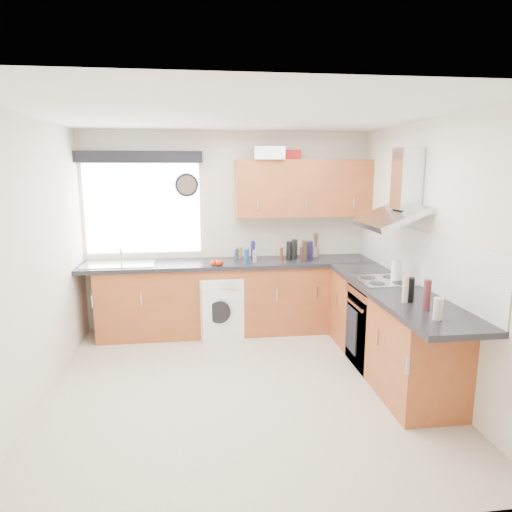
{
  "coord_description": "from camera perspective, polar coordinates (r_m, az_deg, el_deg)",
  "views": [
    {
      "loc": [
        -0.39,
        -4.02,
        2.07
      ],
      "look_at": [
        0.25,
        0.85,
        1.1
      ],
      "focal_mm": 32.0,
      "sensor_mm": 36.0,
      "label": 1
    }
  ],
  "objects": [
    {
      "name": "ground_plane",
      "position": [
        4.54,
        -1.81,
        -15.96
      ],
      "size": [
        3.6,
        3.6,
        0.0
      ],
      "primitive_type": "plane",
      "color": "beige"
    },
    {
      "name": "ceiling",
      "position": [
        4.06,
        -2.03,
        17.23
      ],
      "size": [
        3.6,
        3.6,
        0.02
      ],
      "primitive_type": "cube",
      "color": "white",
      "rests_on": "wall_back"
    },
    {
      "name": "wall_back",
      "position": [
        5.89,
        -3.61,
        3.14
      ],
      "size": [
        3.6,
        0.02,
        2.5
      ],
      "primitive_type": "cube",
      "color": "silver",
      "rests_on": "ground_plane"
    },
    {
      "name": "wall_front",
      "position": [
        2.4,
        2.3,
        -8.82
      ],
      "size": [
        3.6,
        0.02,
        2.5
      ],
      "primitive_type": "cube",
      "color": "silver",
      "rests_on": "ground_plane"
    },
    {
      "name": "wall_left",
      "position": [
        4.34,
        -26.28,
        -0.89
      ],
      "size": [
        0.02,
        3.6,
        2.5
      ],
      "primitive_type": "cube",
      "color": "silver",
      "rests_on": "ground_plane"
    },
    {
      "name": "wall_right",
      "position": [
        4.65,
        20.74,
        0.28
      ],
      "size": [
        0.02,
        3.6,
        2.5
      ],
      "primitive_type": "cube",
      "color": "silver",
      "rests_on": "ground_plane"
    },
    {
      "name": "window",
      "position": [
        5.87,
        -13.97,
        5.76
      ],
      "size": [
        1.4,
        0.02,
        1.1
      ],
      "primitive_type": "cube",
      "color": "white",
      "rests_on": "wall_back"
    },
    {
      "name": "window_blind",
      "position": [
        5.76,
        -14.37,
        11.92
      ],
      "size": [
        1.5,
        0.18,
        0.14
      ],
      "primitive_type": "cube",
      "color": "black",
      "rests_on": "wall_back"
    },
    {
      "name": "splashback",
      "position": [
        4.92,
        18.95,
        0.13
      ],
      "size": [
        0.01,
        3.0,
        0.54
      ],
      "primitive_type": "cube",
      "color": "white",
      "rests_on": "wall_right"
    },
    {
      "name": "base_cab_back",
      "position": [
        5.78,
        -4.31,
        -5.36
      ],
      "size": [
        3.0,
        0.58,
        0.86
      ],
      "primitive_type": "cube",
      "color": "brown",
      "rests_on": "ground_plane"
    },
    {
      "name": "base_cab_corner",
      "position": [
        6.06,
        11.02,
        -4.74
      ],
      "size": [
        0.6,
        0.6,
        0.86
      ],
      "primitive_type": "cube",
      "color": "brown",
      "rests_on": "ground_plane"
    },
    {
      "name": "base_cab_right",
      "position": [
        4.87,
        16.18,
        -8.98
      ],
      "size": [
        0.58,
        2.1,
        0.86
      ],
      "primitive_type": "cube",
      "color": "brown",
      "rests_on": "ground_plane"
    },
    {
      "name": "worktop_back",
      "position": [
        5.66,
        -3.36,
        -0.93
      ],
      "size": [
        3.6,
        0.62,
        0.05
      ],
      "primitive_type": "cube",
      "color": "black",
      "rests_on": "base_cab_back"
    },
    {
      "name": "worktop_right",
      "position": [
        4.6,
        17.11,
        -4.27
      ],
      "size": [
        0.62,
        2.42,
        0.05
      ],
      "primitive_type": "cube",
      "color": "black",
      "rests_on": "base_cab_right"
    },
    {
      "name": "sink",
      "position": [
        5.71,
        -16.79,
        -0.62
      ],
      "size": [
        0.84,
        0.46,
        0.1
      ],
      "primitive_type": null,
      "color": "silver",
      "rests_on": "worktop_back"
    },
    {
      "name": "oven",
      "position": [
        5.0,
        15.38,
        -8.48
      ],
      "size": [
        0.56,
        0.58,
        0.85
      ],
      "primitive_type": "cube",
      "color": "black",
      "rests_on": "ground_plane"
    },
    {
      "name": "hob_plate",
      "position": [
        4.86,
        15.68,
        -3.0
      ],
      "size": [
        0.52,
        0.52,
        0.01
      ],
      "primitive_type": "cube",
      "color": "silver",
      "rests_on": "worktop_right"
    },
    {
      "name": "extractor_hood",
      "position": [
        4.77,
        17.34,
        7.06
      ],
      "size": [
        0.52,
        0.78,
        0.66
      ],
      "primitive_type": null,
      "color": "silver",
      "rests_on": "wall_right"
    },
    {
      "name": "upper_cabinets",
      "position": [
        5.81,
        5.93,
        8.44
      ],
      "size": [
        1.7,
        0.35,
        0.7
      ],
      "primitive_type": "cube",
      "color": "brown",
      "rests_on": "wall_back"
    },
    {
      "name": "washing_machine",
      "position": [
        5.69,
        -4.75,
        -6.21
      ],
      "size": [
        0.61,
        0.59,
        0.75
      ],
      "primitive_type": "cube",
      "rotation": [
        0.0,
        0.0,
        0.22
      ],
      "color": "white",
      "rests_on": "ground_plane"
    },
    {
      "name": "wall_clock",
      "position": [
        5.79,
        -8.66,
        8.76
      ],
      "size": [
        0.29,
        0.04,
        0.29
      ],
      "primitive_type": "cylinder",
      "rotation": [
        1.57,
        0.0,
        0.0
      ],
      "color": "black",
      "rests_on": "wall_back"
    },
    {
      "name": "casserole",
      "position": [
        5.62,
        1.77,
        12.75
      ],
      "size": [
        0.4,
        0.32,
        0.15
      ],
      "primitive_type": "cube",
      "rotation": [
        0.0,
        0.0,
        -0.18
      ],
      "color": "white",
      "rests_on": "upper_cabinets"
    },
    {
      "name": "storage_box",
      "position": [
        5.86,
        4.28,
        12.5
      ],
      "size": [
        0.29,
        0.26,
        0.12
      ],
      "primitive_type": "cube",
      "rotation": [
        0.0,
        0.0,
        -0.15
      ],
      "color": "#A71D1A",
      "rests_on": "upper_cabinets"
    },
    {
      "name": "utensil_pot",
      "position": [
        6.03,
        7.46,
        0.58
      ],
      "size": [
        0.1,
        0.1,
        0.13
      ],
      "primitive_type": "cylinder",
      "rotation": [
        0.0,
        0.0,
        0.1
      ],
      "color": "gray",
      "rests_on": "worktop_back"
    },
    {
      "name": "kitchen_roll",
      "position": [
        4.87,
        17.12,
        -1.79
      ],
      "size": [
        0.11,
        0.11,
        0.22
      ],
      "primitive_type": "cylinder",
      "rotation": [
        0.0,
        0.0,
        -0.04
      ],
      "color": "white",
      "rests_on": "worktop_right"
    },
    {
      "name": "tomato_cluster",
      "position": [
        5.45,
        -4.93,
        -0.83
      ],
      "size": [
        0.17,
        0.17,
        0.06
      ],
      "primitive_type": null,
      "rotation": [
        0.0,
        0.0,
        -0.3
      ],
      "color": "#B21E05",
      "rests_on": "worktop_back"
    },
    {
      "name": "jar_0",
      "position": [
        5.81,
        -0.39,
        0.78
      ],
      "size": [
        0.05,
        0.05,
        0.23
      ],
      "primitive_type": "cylinder",
      "color": "navy",
      "rests_on": "worktop_back"
    },
    {
      "name": "jar_1",
      "position": [
        5.92,
        5.96,
        0.94
      ],
      "size": [
        0.05,
        0.05,
        0.23
      ],
      "primitive_type": "cylinder",
      "color": "olive",
      "rests_on": "worktop_back"
    },
    {
      "name": "jar_2",
      "position": [
        5.71,
        3.21,
        0.24
      ],
      "size": [
        0.04,
        0.04,
        0.16
      ],
      "primitive_type": "cylinder",
      "color": "maroon",
      "rests_on": "worktop_back"
    },
    {
      "name": "jar_3",
      "position": [
        5.79,
        6.74,
        0.71
      ],
      "size": [
        0.08,
        0.08,
        0.23
      ],
      "primitive_type": "cylinder",
      "color": "#1A164B",
      "rests_on": "worktop_back"
    },
    {
      "name": "jar_4",
      "position": [
        5.73,
        4.15,
        0.65
      ],
      "size": [
        0.07,
        0.07,
        0.24
      ],
      "primitive_type": "cylinder",
      "color": "black",
      "rests_on": "worktop_back"
    },
    {
      "name": "jar_5",
      "position": [
        5.67,
        6.19,
        0.57
      ],
      "size": [
        0.07,
        0.07,
        0.25
      ],
      "primitive_type": "cylinder",
      "color": "black",
      "rests_on": "worktop_back"
    },
    {
      "name": "jar_6",
      "position": [
        5.7,
        5.79,
        0.23
      ],
      "size": [
        0.05,
        0.05,
        0.17
      ],
      "primitive_type": "cylinder",
      "color": "#3C1C15",
      "rests_on": "worktop_back"
    },
    {
      "name": "jar_7",
      "position": [
        5.51,
        -1.21,
        -0.04
      ],
      "size": [
        0.06,
        0.06,
        0.18
      ],
      "primitive_type": "cylinder",
      "color": "navy",
      "rests_on": "worktop_back"
    },
    {
      "name": "jar_8",
      "position": [
        5.85,
        -2.11,
        0.38
      ],
      "size": [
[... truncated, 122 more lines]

